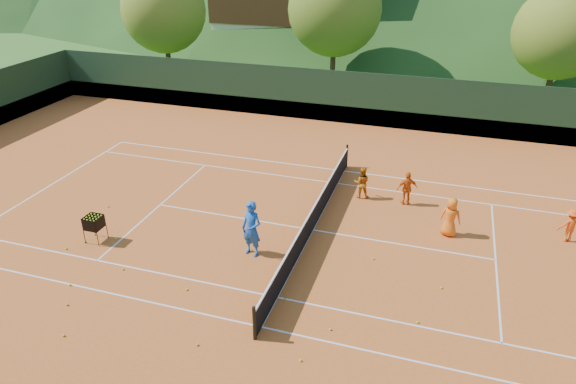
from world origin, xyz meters
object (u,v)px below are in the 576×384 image
(student_d, at_px, (570,225))
(tennis_net, at_px, (313,218))
(student_a, at_px, (362,183))
(student_b, at_px, (407,188))
(ball_hopper, at_px, (94,223))
(coach, at_px, (252,229))
(student_c, at_px, (451,217))

(student_d, height_order, tennis_net, student_d)
(student_a, xyz_separation_m, student_d, (7.63, -1.09, -0.03))
(student_b, distance_m, ball_hopper, 11.94)
(coach, bearing_deg, student_c, 41.68)
(student_a, bearing_deg, student_c, 141.21)
(coach, height_order, tennis_net, coach)
(coach, distance_m, tennis_net, 2.71)
(student_b, height_order, student_d, student_b)
(student_a, xyz_separation_m, ball_hopper, (-8.38, -6.22, 0.08))
(student_b, xyz_separation_m, student_c, (1.73, -1.93, 0.04))
(student_a, distance_m, student_b, 1.84)
(student_c, distance_m, student_d, 4.16)
(student_b, xyz_separation_m, student_d, (5.79, -1.05, -0.07))
(tennis_net, bearing_deg, student_b, 45.46)
(coach, height_order, student_b, coach)
(student_b, relative_size, ball_hopper, 1.41)
(student_b, bearing_deg, student_c, 108.31)
(student_a, distance_m, student_c, 4.08)
(student_d, bearing_deg, student_a, -23.51)
(student_b, bearing_deg, coach, 25.27)
(student_d, bearing_deg, student_c, -3.13)
(coach, bearing_deg, tennis_net, 68.19)
(student_a, height_order, ball_hopper, student_a)
(student_a, xyz_separation_m, student_c, (3.57, -1.97, 0.07))
(student_b, relative_size, student_c, 0.95)
(ball_hopper, bearing_deg, coach, 9.28)
(student_b, bearing_deg, ball_hopper, 7.67)
(student_c, distance_m, ball_hopper, 12.68)
(student_d, height_order, ball_hopper, student_d)
(student_d, bearing_deg, student_b, -25.67)
(student_d, xyz_separation_m, tennis_net, (-8.85, -2.05, -0.14))
(student_b, distance_m, student_c, 2.60)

